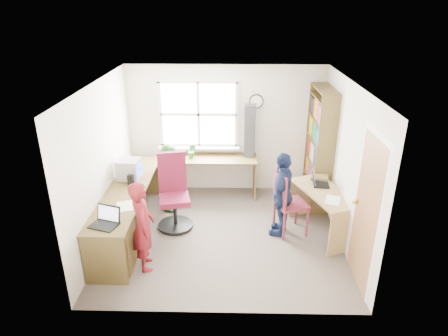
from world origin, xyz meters
name	(u,v)px	position (x,y,z in m)	size (l,w,h in m)	color
room	(225,162)	(0.01, 0.10, 1.22)	(3.64, 3.44, 2.44)	#4F463E
l_desk	(135,218)	(-1.31, -0.28, 0.46)	(2.38, 2.95, 0.75)	brown
right_desk	(324,203)	(1.56, 0.13, 0.53)	(0.98, 1.38, 0.72)	tan
bookshelf	(319,150)	(1.65, 1.19, 1.00)	(0.30, 1.02, 2.10)	brown
swivel_chair	(174,196)	(-0.81, 0.31, 0.53)	(0.68, 0.68, 1.23)	black
wooden_chair	(287,201)	(0.98, 0.10, 0.57)	(0.57, 0.57, 1.05)	maroon
crt_monitor	(129,169)	(-1.53, 0.45, 0.92)	(0.38, 0.35, 0.34)	#9C9DA1
laptop_left	(106,220)	(-1.51, -0.94, 0.81)	(0.42, 0.38, 0.24)	black
laptop_right	(318,181)	(1.50, 0.39, 0.78)	(0.31, 0.36, 0.23)	black
speaker_a	(131,180)	(-1.47, 0.25, 0.83)	(0.09, 0.09, 0.17)	black
speaker_b	(137,166)	(-1.49, 0.77, 0.85)	(0.12, 0.12, 0.20)	black
cd_tower	(250,131)	(0.44, 1.53, 1.24)	(0.21, 0.19, 0.98)	black
game_box	(320,177)	(1.57, 0.60, 0.75)	(0.34, 0.34, 0.05)	red
paper_a	(125,206)	(-1.39, -0.46, 0.75)	(0.30, 0.37, 0.00)	white
paper_b	(333,200)	(1.61, -0.16, 0.73)	(0.29, 0.34, 0.00)	white
potted_plant	(192,151)	(-0.62, 1.40, 0.89)	(0.15, 0.12, 0.27)	#2A6B30
person_red	(143,226)	(-1.07, -0.82, 0.65)	(0.47, 0.31, 1.29)	maroon
person_green	(170,176)	(-0.96, 0.94, 0.59)	(0.57, 0.44, 1.17)	#307931
person_navy	(282,194)	(0.90, 0.10, 0.68)	(0.80, 0.33, 1.37)	#152144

